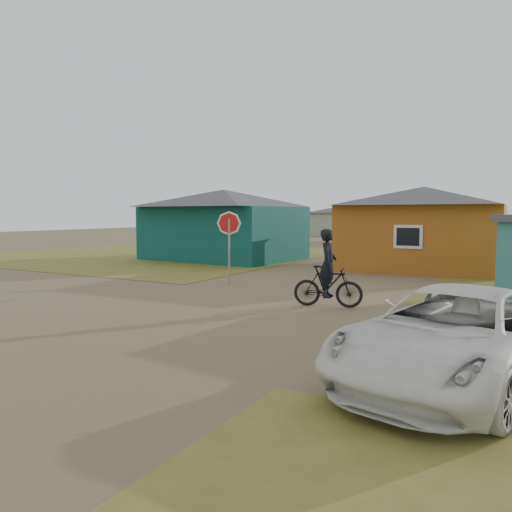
{
  "coord_description": "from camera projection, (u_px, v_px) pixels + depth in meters",
  "views": [
    {
      "loc": [
        7.36,
        -10.53,
        2.63
      ],
      "look_at": [
        -0.36,
        3.0,
        1.3
      ],
      "focal_mm": 35.0,
      "sensor_mm": 36.0,
      "label": 1
    }
  ],
  "objects": [
    {
      "name": "stop_sign",
      "position": [
        229.0,
        231.0,
        18.34
      ],
      "size": [
        0.89,
        0.13,
        2.72
      ],
      "color": "gray",
      "rests_on": "ground"
    },
    {
      "name": "house_pale_north",
      "position": [
        335.0,
        221.0,
        59.54
      ],
      "size": [
        6.28,
        5.81,
        3.4
      ],
      "color": "#93A18A",
      "rests_on": "ground"
    },
    {
      "name": "house_teal",
      "position": [
        224.0,
        224.0,
        28.67
      ],
      "size": [
        8.93,
        7.08,
        4.0
      ],
      "color": "#0B3F3A",
      "rests_on": "ground"
    },
    {
      "name": "house_yellow",
      "position": [
        423.0,
        227.0,
        23.67
      ],
      "size": [
        7.72,
        6.76,
        3.9
      ],
      "color": "#A25A19",
      "rests_on": "ground"
    },
    {
      "name": "grass_nw",
      "position": [
        146.0,
        256.0,
        31.13
      ],
      "size": [
        20.0,
        18.0,
        0.0
      ],
      "primitive_type": "cube",
      "color": "olive",
      "rests_on": "ground"
    },
    {
      "name": "ground",
      "position": [
        211.0,
        315.0,
        12.97
      ],
      "size": [
        120.0,
        120.0,
        0.0
      ],
      "primitive_type": "plane",
      "color": "brown"
    },
    {
      "name": "house_pale_west",
      "position": [
        371.0,
        222.0,
        45.19
      ],
      "size": [
        7.04,
        6.15,
        3.6
      ],
      "color": "#93A18A",
      "rests_on": "ground"
    },
    {
      "name": "vehicle",
      "position": [
        455.0,
        336.0,
        7.75
      ],
      "size": [
        3.51,
        5.68,
        1.47
      ],
      "primitive_type": "imported",
      "rotation": [
        0.0,
        0.0,
        -0.21
      ],
      "color": "white",
      "rests_on": "ground"
    },
    {
      "name": "cyclist",
      "position": [
        328.0,
        279.0,
        14.01
      ],
      "size": [
        2.02,
        0.98,
        2.2
      ],
      "color": "black",
      "rests_on": "ground"
    }
  ]
}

